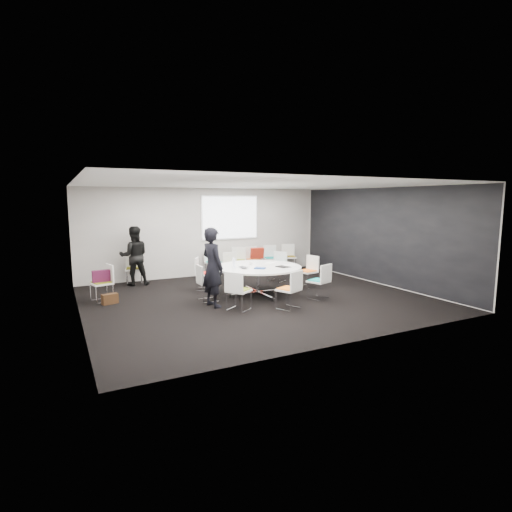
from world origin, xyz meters
name	(u,v)px	position (x,y,z in m)	size (l,w,h in m)	color
room_shell	(260,242)	(0.09, 0.00, 1.40)	(8.08, 7.08, 2.88)	black
conference_table	(258,274)	(0.26, 0.39, 0.54)	(2.22, 2.22, 0.73)	silver
projection_screen	(230,218)	(0.80, 3.46, 1.85)	(1.90, 0.03, 1.35)	white
chair_ring_a	(308,277)	(1.86, 0.49, 0.28)	(0.53, 0.54, 0.88)	silver
chair_ring_b	(277,272)	(1.50, 1.59, 0.28)	(0.61, 0.62, 0.88)	silver
chair_ring_c	(233,273)	(0.26, 2.05, 0.28)	(0.48, 0.47, 0.88)	silver
chair_ring_d	(204,280)	(-0.83, 1.47, 0.28)	(0.61, 0.62, 0.88)	silver
chair_ring_e	(208,290)	(-1.16, 0.31, 0.28)	(0.45, 0.46, 0.88)	silver
chair_ring_f	(238,298)	(-0.84, -0.79, 0.28)	(0.63, 0.63, 0.88)	silver
chair_ring_g	(289,297)	(0.21, -1.20, 0.28)	(0.60, 0.60, 0.88)	silver
chair_ring_h	(319,288)	(1.36, -0.75, 0.28)	(0.59, 0.58, 0.88)	silver
chair_back_a	(214,268)	(0.08, 3.16, 0.28)	(0.53, 0.52, 0.88)	silver
chair_back_b	(239,266)	(0.94, 3.12, 0.28)	(0.61, 0.60, 0.88)	silver
chair_back_c	(254,265)	(1.50, 3.12, 0.28)	(0.51, 0.50, 0.88)	silver
chair_back_d	(271,263)	(2.17, 3.17, 0.28)	(0.56, 0.55, 0.88)	silver
chair_back_e	(289,262)	(2.89, 3.16, 0.28)	(0.59, 0.58, 0.88)	silver
chair_spare_left	(103,290)	(-3.43, 1.42, 0.28)	(0.54, 0.55, 0.88)	silver
chair_person_back	(134,275)	(-2.39, 3.13, 0.28)	(0.55, 0.54, 0.88)	silver
person_main	(213,267)	(-1.22, -0.22, 0.91)	(0.66, 0.43, 1.82)	black
person_back	(134,256)	(-2.39, 2.97, 0.84)	(0.82, 0.64, 1.69)	black
laptop	(245,267)	(-0.15, 0.32, 0.74)	(0.34, 0.22, 0.03)	#333338
laptop_lid	(234,263)	(-0.39, 0.47, 0.86)	(0.30, 0.02, 0.22)	silver
notebook_black	(282,267)	(0.75, 0.00, 0.74)	(0.22, 0.30, 0.02)	black
tablet_folio	(260,268)	(0.14, 0.06, 0.74)	(0.26, 0.20, 0.03)	navy
papers_right	(270,263)	(0.80, 0.75, 0.73)	(0.30, 0.21, 0.00)	white
papers_front	(290,265)	(1.08, 0.18, 0.73)	(0.30, 0.21, 0.00)	silver
cup	(251,263)	(0.19, 0.68, 0.78)	(0.08, 0.08, 0.09)	white
phone	(289,267)	(0.87, -0.10, 0.73)	(0.14, 0.07, 0.01)	black
maroon_bag	(101,276)	(-3.44, 1.41, 0.62)	(0.40, 0.14, 0.28)	#521536
brown_bag	(110,299)	(-3.31, 1.07, 0.12)	(0.36, 0.16, 0.24)	#392212
red_jacket	(257,253)	(1.50, 2.89, 0.70)	(0.44, 0.10, 0.35)	maroon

